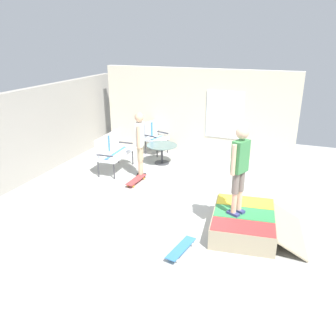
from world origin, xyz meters
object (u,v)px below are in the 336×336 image
Objects in this scene: skate_ramp at (245,223)px; patio_chair_near_house at (154,134)px; patio_bench at (112,149)px; person_skater at (240,165)px; person_watching at (140,140)px; skateboard_by_bench at (136,180)px; skateboard_spare at (181,248)px; patio_table at (162,150)px.

skate_ramp is 5.18m from patio_chair_near_house.
person_skater reaches higher than patio_bench.
patio_bench is at bearing 63.64° from skate_ramp.
person_watching is (-1.98, -0.46, 0.41)m from patio_chair_near_house.
skateboard_by_bench is at bearing -167.80° from patio_chair_near_house.
skateboard_by_bench is at bearing -120.52° from patio_bench.
person_skater is (-2.05, -3.82, 0.78)m from patio_bench.
skateboard_spare is at bearing -152.06° from patio_chair_near_house.
patio_chair_near_house is (1.81, -0.49, -0.00)m from patio_bench.
person_watching is at bearing -166.98° from patio_chair_near_house.
skate_ramp is at bearing -116.36° from patio_bench.
skateboard_by_bench is (1.39, 2.99, -0.12)m from skate_ramp.
patio_table reaches higher than skateboard_spare.
person_watching reaches higher than skateboard_by_bench.
patio_bench is at bearing 45.15° from skateboard_spare.
skate_ramp is 1.07× the size of person_watching.
skateboard_by_bench is (-0.60, -1.01, -0.53)m from patio_bench.
skate_ramp is 1.21m from person_skater.
patio_chair_near_house is 0.60× the size of person_skater.
patio_bench reaches higher than skate_ramp.
person_skater is (-3.04, -2.73, 1.00)m from patio_table.
skate_ramp is 2.31× the size of skateboard_by_bench.
person_skater is (-3.86, -3.33, 0.79)m from patio_chair_near_house.
patio_chair_near_house is 1.04m from patio_table.
skate_ramp is 3.64m from person_watching.
skate_ramp is 4.16m from patio_table.
patio_chair_near_house is 0.58× the size of person_watching.
patio_bench is 0.72× the size of person_watching.
person_skater is at bearing -36.86° from skateboard_spare.
skate_ramp is at bearing -137.22° from patio_chair_near_house.
patio_table reaches higher than skateboard_by_bench.
skate_ramp is 1.47× the size of patio_bench.
person_watching is 1.03× the size of person_skater.
person_watching is 3.46m from person_skater.
person_watching is 3.70m from skateboard_spare.
patio_chair_near_house is 2.07m from person_watching.
person_skater is 2.06× the size of skateboard_spare.
patio_chair_near_house is at bearing 12.20° from skateboard_by_bench.
patio_chair_near_house is 2.52m from skateboard_by_bench.
person_watching is 2.16× the size of skateboard_by_bench.
person_watching reaches higher than patio_table.
skateboard_spare is (-4.05, -1.98, -0.32)m from patio_table.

